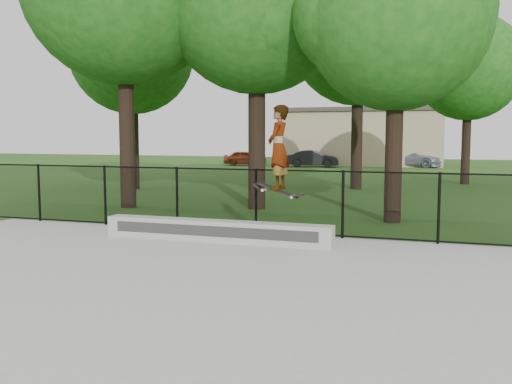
# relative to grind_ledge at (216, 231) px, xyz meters

# --- Properties ---
(ground) EXTENTS (100.00, 100.00, 0.00)m
(ground) POSITION_rel_grind_ledge_xyz_m (0.50, -4.70, -0.28)
(ground) COLOR #254C15
(ground) RESTS_ON ground
(concrete_slab) EXTENTS (14.00, 12.00, 0.06)m
(concrete_slab) POSITION_rel_grind_ledge_xyz_m (0.50, -4.70, -0.25)
(concrete_slab) COLOR #A4A49F
(concrete_slab) RESTS_ON ground
(grind_ledge) EXTENTS (5.05, 0.40, 0.45)m
(grind_ledge) POSITION_rel_grind_ledge_xyz_m (0.00, 0.00, 0.00)
(grind_ledge) COLOR #B0B0AB
(grind_ledge) RESTS_ON concrete_slab
(car_a) EXTENTS (3.42, 2.04, 1.10)m
(car_a) POSITION_rel_grind_ledge_xyz_m (-9.68, 29.30, 0.27)
(car_a) COLOR #90371A
(car_a) RESTS_ON ground
(car_b) EXTENTS (3.45, 1.79, 1.19)m
(car_b) POSITION_rel_grind_ledge_xyz_m (-4.34, 28.68, 0.31)
(car_b) COLOR black
(car_b) RESTS_ON ground
(car_c) EXTENTS (4.64, 3.02, 1.35)m
(car_c) POSITION_rel_grind_ledge_xyz_m (2.21, 31.11, 0.39)
(car_c) COLOR gray
(car_c) RESTS_ON ground
(skater_airborne) EXTENTS (0.80, 0.63, 1.89)m
(skater_airborne) POSITION_rel_grind_ledge_xyz_m (1.45, -0.22, 1.76)
(skater_airborne) COLOR black
(skater_airborne) RESTS_ON ground
(chainlink_fence) EXTENTS (16.06, 0.06, 1.50)m
(chainlink_fence) POSITION_rel_grind_ledge_xyz_m (0.50, 1.20, 0.53)
(chainlink_fence) COLOR black
(chainlink_fence) RESTS_ON concrete_slab
(tree_row) EXTENTS (18.54, 18.10, 10.18)m
(tree_row) POSITION_rel_grind_ledge_xyz_m (-1.37, 8.76, 5.95)
(tree_row) COLOR black
(tree_row) RESTS_ON ground
(distant_building) EXTENTS (12.40, 6.40, 4.30)m
(distant_building) POSITION_rel_grind_ledge_xyz_m (-1.50, 33.30, 1.88)
(distant_building) COLOR tan
(distant_building) RESTS_ON ground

